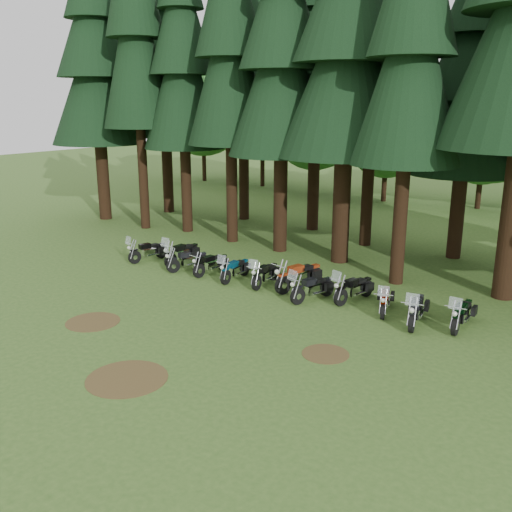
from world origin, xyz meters
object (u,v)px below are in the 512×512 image
object	(u,v)px
motorcycle_1	(182,254)
motorcycle_2	(188,261)
motorcycle_5	(265,275)
motorcycle_10	(416,311)
motorcycle_8	(354,289)
motorcycle_4	(235,270)
motorcycle_6	(299,277)
motorcycle_3	(211,264)
motorcycle_0	(148,252)
motorcycle_7	(312,289)
motorcycle_9	(385,301)
motorcycle_11	(462,315)

from	to	relation	value
motorcycle_1	motorcycle_2	world-z (taller)	motorcycle_1
motorcycle_5	motorcycle_10	distance (m)	6.38
motorcycle_5	motorcycle_8	size ratio (longest dim) A/B	0.96
motorcycle_4	motorcycle_6	size ratio (longest dim) A/B	0.84
motorcycle_1	motorcycle_3	bearing A→B (deg)	-11.56
motorcycle_4	motorcycle_10	world-z (taller)	motorcycle_10
motorcycle_3	motorcycle_8	xyz separation A→B (m)	(6.41, 0.58, 0.04)
motorcycle_0	motorcycle_7	distance (m)	8.82
motorcycle_5	motorcycle_9	size ratio (longest dim) A/B	1.06
motorcycle_5	motorcycle_6	xyz separation A→B (m)	(1.37, 0.38, 0.07)
motorcycle_9	motorcycle_11	world-z (taller)	motorcycle_11
motorcycle_6	motorcycle_4	bearing A→B (deg)	-155.25
motorcycle_4	motorcycle_9	size ratio (longest dim) A/B	1.04
motorcycle_1	motorcycle_9	bearing A→B (deg)	-2.00
motorcycle_4	motorcycle_10	bearing A→B (deg)	-6.25
motorcycle_8	motorcycle_9	xyz separation A→B (m)	(1.38, -0.37, -0.04)
motorcycle_1	motorcycle_7	bearing A→B (deg)	-5.98
motorcycle_1	motorcycle_10	xyz separation A→B (m)	(11.15, -0.57, -0.01)
motorcycle_11	motorcycle_2	bearing A→B (deg)	179.90
motorcycle_1	motorcycle_3	xyz separation A→B (m)	(2.07, -0.39, -0.06)
motorcycle_3	motorcycle_5	distance (m)	2.71
motorcycle_8	motorcycle_10	world-z (taller)	motorcycle_10
motorcycle_7	motorcycle_11	distance (m)	5.30
motorcycle_8	motorcycle_11	size ratio (longest dim) A/B	1.02
motorcycle_1	motorcycle_11	bearing A→B (deg)	-0.95
motorcycle_2	motorcycle_7	distance (m)	6.32
motorcycle_1	motorcycle_5	xyz separation A→B (m)	(4.78, -0.25, -0.04)
motorcycle_4	motorcycle_8	size ratio (longest dim) A/B	0.94
motorcycle_7	motorcycle_11	size ratio (longest dim) A/B	1.00
motorcycle_8	motorcycle_9	distance (m)	1.43
motorcycle_1	motorcycle_10	world-z (taller)	motorcycle_1
motorcycle_3	motorcycle_8	world-z (taller)	motorcycle_8
motorcycle_2	motorcycle_5	bearing A→B (deg)	25.80
motorcycle_3	motorcycle_6	world-z (taller)	motorcycle_6
motorcycle_2	motorcycle_6	world-z (taller)	motorcycle_2
motorcycle_7	motorcycle_11	world-z (taller)	motorcycle_7
motorcycle_2	motorcycle_10	bearing A→B (deg)	20.98
motorcycle_11	motorcycle_10	bearing A→B (deg)	-159.39
motorcycle_10	motorcycle_11	bearing A→B (deg)	11.15
motorcycle_4	motorcycle_7	distance (m)	3.82
motorcycle_9	motorcycle_7	bearing A→B (deg)	169.81
motorcycle_7	motorcycle_11	bearing A→B (deg)	22.42
motorcycle_0	motorcycle_5	bearing A→B (deg)	14.31
motorcycle_3	motorcycle_8	distance (m)	6.44
motorcycle_6	motorcycle_5	bearing A→B (deg)	-151.18
motorcycle_0	motorcycle_11	distance (m)	14.10
motorcycle_3	motorcycle_10	xyz separation A→B (m)	(9.09, -0.18, 0.05)
motorcycle_9	motorcycle_6	bearing A→B (deg)	155.30
motorcycle_7	motorcycle_8	size ratio (longest dim) A/B	0.98
motorcycle_3	motorcycle_8	bearing A→B (deg)	11.16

